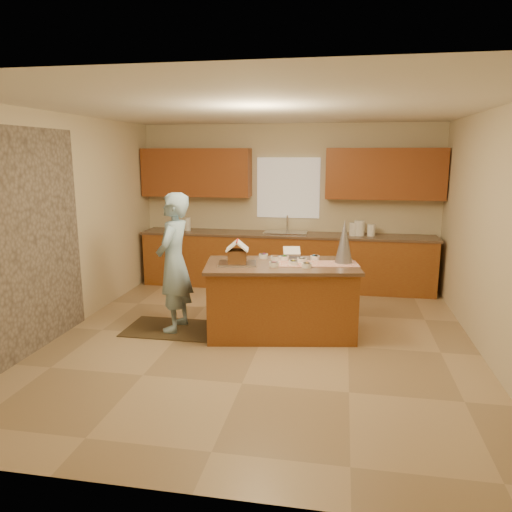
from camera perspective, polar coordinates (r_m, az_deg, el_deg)
name	(u,v)px	position (r m, az deg, el deg)	size (l,w,h in m)	color
floor	(261,341)	(5.94, 0.62, -9.91)	(5.50, 5.50, 0.00)	tan
ceiling	(262,108)	(5.54, 0.68, 17.00)	(5.50, 5.50, 0.00)	silver
wall_back	(288,206)	(8.29, 3.81, 5.93)	(5.50, 5.50, 0.00)	beige
wall_front	(186,299)	(2.97, -8.19, -5.01)	(5.50, 5.50, 0.00)	beige
wall_left	(63,225)	(6.48, -21.76, 3.44)	(5.50, 5.50, 0.00)	beige
wall_right	(494,236)	(5.73, 26.13, 2.08)	(5.50, 5.50, 0.00)	beige
stone_accent	(24,244)	(5.83, -25.62, 1.26)	(2.50, 2.50, 0.00)	gray
window_curtain	(288,188)	(8.23, 3.81, 7.98)	(1.05, 0.03, 1.00)	white
back_counter_base	(285,262)	(8.14, 3.49, -0.67)	(4.80, 0.60, 0.88)	brown
back_counter_top	(286,235)	(8.05, 3.53, 2.52)	(4.85, 0.63, 0.04)	brown
upper_cabinet_left	(196,173)	(8.39, -7.02, 9.70)	(1.85, 0.35, 0.80)	brown
upper_cabinet_right	(385,174)	(8.04, 14.90, 9.31)	(1.85, 0.35, 0.80)	brown
sink	(286,235)	(8.05, 3.53, 2.45)	(0.70, 0.45, 0.12)	silver
faucet	(287,224)	(8.20, 3.69, 3.83)	(0.03, 0.03, 0.28)	silver
island_base	(281,301)	(6.04, 2.97, -5.26)	(1.76, 0.88, 0.86)	brown
island_top	(281,265)	(5.92, 3.01, -1.10)	(1.83, 0.96, 0.04)	brown
table_runner	(318,264)	(5.95, 7.25, -0.89)	(0.98, 0.35, 0.01)	#A3240B
baking_tray	(237,264)	(5.87, -2.21, -0.90)	(0.45, 0.33, 0.02)	silver
cookbook	(292,251)	(6.27, 4.22, 0.61)	(0.21, 0.02, 0.18)	white
tinsel_tree	(344,242)	(5.99, 10.32, 1.69)	(0.21, 0.21, 0.54)	#B8B6C3
rug	(173,329)	(6.40, -9.76, -8.40)	(1.18, 0.77, 0.01)	black
boy	(174,262)	(6.14, -9.61, -0.75)	(0.63, 0.42, 1.74)	#90B5CC
canister_a	(354,229)	(7.98, 11.43, 3.12)	(0.15, 0.15, 0.20)	white
canister_b	(359,228)	(7.98, 12.05, 3.23)	(0.17, 0.17, 0.24)	white
canister_c	(371,230)	(8.00, 13.39, 2.98)	(0.13, 0.13, 0.19)	white
paper_towel	(188,224)	(8.39, -8.04, 3.72)	(0.10, 0.10, 0.22)	white
gingerbread_house	(237,254)	(5.84, -2.22, 0.20)	(0.31, 0.31, 0.28)	#593117
candy_bowls	(289,260)	(5.99, 3.91, -0.49)	(0.78, 0.57, 0.05)	#DF6986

